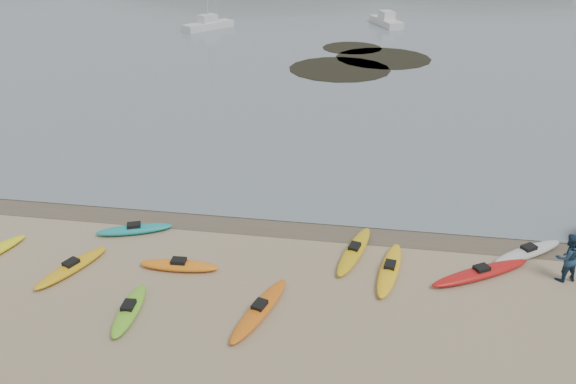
# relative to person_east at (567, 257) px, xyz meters

# --- Properties ---
(ground) EXTENTS (600.00, 600.00, 0.00)m
(ground) POSITION_rel_person_east_xyz_m (-10.88, 2.68, -0.97)
(ground) COLOR tan
(ground) RESTS_ON ground
(wet_sand) EXTENTS (60.00, 60.00, 0.00)m
(wet_sand) POSITION_rel_person_east_xyz_m (-10.88, 2.38, -0.97)
(wet_sand) COLOR brown
(wet_sand) RESTS_ON ground
(kayaks) EXTENTS (24.12, 8.81, 0.34)m
(kayaks) POSITION_rel_person_east_xyz_m (-11.31, -1.21, -0.80)
(kayaks) COLOR teal
(kayaks) RESTS_ON ground
(person_east) EXTENTS (1.13, 1.00, 1.94)m
(person_east) POSITION_rel_person_east_xyz_m (0.00, 0.00, 0.00)
(person_east) COLOR navy
(person_east) RESTS_ON ground
(kelp_mats) EXTENTS (12.66, 16.02, 0.04)m
(kelp_mats) POSITION_rel_person_east_xyz_m (-8.98, 33.54, -0.94)
(kelp_mats) COLOR black
(kelp_mats) RESTS_ON water
(far_hills) EXTENTS (550.00, 135.00, 80.00)m
(far_hills) POSITION_rel_person_east_xyz_m (28.50, 196.65, -16.90)
(far_hills) COLOR #384235
(far_hills) RESTS_ON ground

